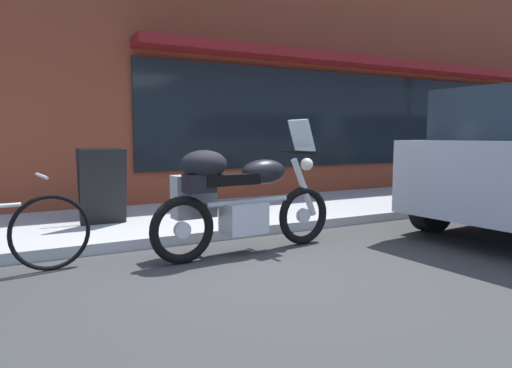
{
  "coord_description": "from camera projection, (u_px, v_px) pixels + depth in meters",
  "views": [
    {
      "loc": [
        -1.86,
        -3.56,
        1.23
      ],
      "look_at": [
        0.4,
        0.76,
        0.7
      ],
      "focal_mm": 31.4,
      "sensor_mm": 36.0,
      "label": 1
    }
  ],
  "objects": [
    {
      "name": "touring_motorcycle",
      "position": [
        236.0,
        196.0,
        4.6
      ],
      "size": [
        2.13,
        0.62,
        1.41
      ],
      "color": "black",
      "rests_on": "ground_plane"
    },
    {
      "name": "sandwich_board_sign",
      "position": [
        102.0,
        186.0,
        5.6
      ],
      "size": [
        0.55,
        0.42,
        0.95
      ],
      "color": "black",
      "rests_on": "sidewalk_curb"
    },
    {
      "name": "ground_plane",
      "position": [
        256.0,
        269.0,
        4.12
      ],
      "size": [
        80.0,
        80.0,
        0.0
      ],
      "primitive_type": "plane",
      "color": "#383838"
    },
    {
      "name": "storefront_building",
      "position": [
        486.0,
        60.0,
        10.98
      ],
      "size": [
        24.73,
        0.9,
        6.28
      ],
      "color": "brown",
      "rests_on": "ground_plane"
    }
  ]
}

